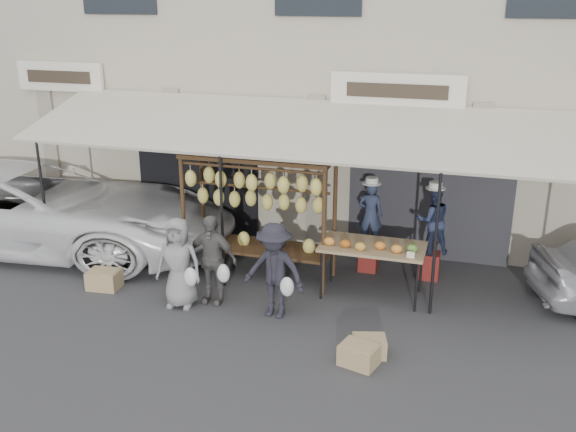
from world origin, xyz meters
name	(u,v)px	position (x,y,z in m)	size (l,w,h in m)	color
ground_plane	(256,325)	(0.00, 0.00, 0.00)	(90.00, 90.00, 0.00)	#2D2D30
shophouse	(351,47)	(0.00, 6.50, 3.65)	(24.00, 6.15, 7.30)	#B1A595
awning	(299,130)	(0.01, 2.28, 2.57)	(10.00, 2.35, 2.92)	beige
banana_rack	(258,193)	(-0.54, 1.66, 1.57)	(2.60, 0.90, 2.24)	black
produce_table	(372,248)	(1.49, 1.47, 0.87)	(1.70, 0.90, 1.04)	tan
vendor_left	(370,214)	(1.26, 2.54, 1.07)	(0.44, 0.29, 1.22)	#273048
vendor_right	(433,220)	(2.35, 2.52, 1.08)	(0.59, 0.46, 1.22)	#252F4E
customer_left	(179,263)	(-1.39, 0.26, 0.74)	(0.73, 0.47, 1.49)	gray
customer_mid	(211,259)	(-0.95, 0.54, 0.75)	(0.88, 0.36, 1.49)	#595754
customer_right	(274,271)	(0.17, 0.36, 0.77)	(0.99, 0.57, 1.53)	black
stool_left	(368,258)	(1.26, 2.54, 0.23)	(0.33, 0.33, 0.46)	maroon
stool_right	(429,265)	(2.35, 2.52, 0.24)	(0.34, 0.34, 0.47)	maroon
crate_near_a	(369,346)	(1.80, -0.36, 0.14)	(0.46, 0.35, 0.27)	tan
crate_near_b	(359,355)	(1.71, -0.64, 0.15)	(0.49, 0.37, 0.29)	tan
crate_far	(104,279)	(-2.92, 0.46, 0.16)	(0.53, 0.40, 0.32)	tan
van	(13,187)	(-5.63, 1.72, 1.22)	(2.70, 5.86, 2.44)	white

